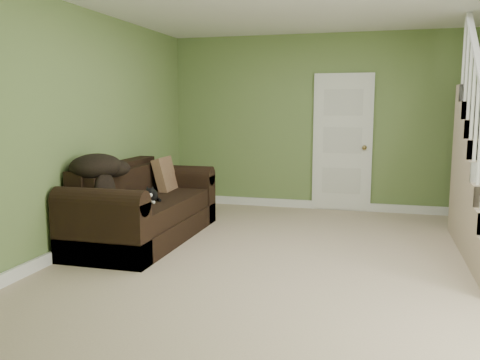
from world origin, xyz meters
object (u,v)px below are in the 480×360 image
Objects in this scene: sofa at (142,211)px; side_table at (162,199)px; cat at (150,195)px; banana at (124,206)px.

sofa reaches higher than side_table.
sofa reaches higher than cat.
side_table is at bearing 100.79° from sofa.
cat is 2.00× the size of banana.
side_table is (-0.19, 0.99, -0.05)m from sofa.
side_table is 3.66× the size of banana.
cat is 0.41m from banana.
banana is at bearing -128.53° from cat.
side_table reaches higher than banana.
side_table is 1.28m from cat.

